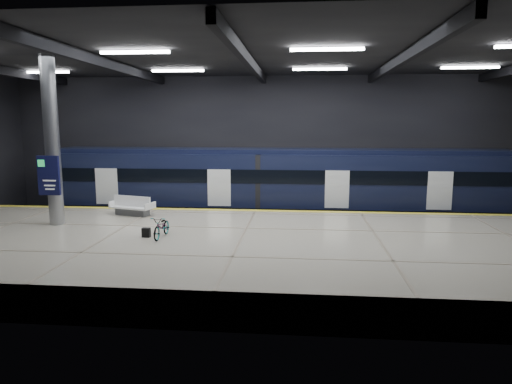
# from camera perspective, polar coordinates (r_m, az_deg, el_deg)

# --- Properties ---
(ground) EXTENTS (30.00, 30.00, 0.00)m
(ground) POSITION_cam_1_polar(r_m,az_deg,el_deg) (19.69, -0.84, -6.99)
(ground) COLOR black
(ground) RESTS_ON ground
(room_shell) EXTENTS (30.10, 16.10, 8.05)m
(room_shell) POSITION_cam_1_polar(r_m,az_deg,el_deg) (18.97, -0.89, 9.89)
(room_shell) COLOR black
(room_shell) RESTS_ON ground
(platform) EXTENTS (30.00, 11.00, 1.10)m
(platform) POSITION_cam_1_polar(r_m,az_deg,el_deg) (17.15, -1.77, -7.45)
(platform) COLOR #B8B19B
(platform) RESTS_ON ground
(safety_strip) EXTENTS (30.00, 0.40, 0.01)m
(safety_strip) POSITION_cam_1_polar(r_m,az_deg,el_deg) (22.10, -0.07, -2.32)
(safety_strip) COLOR yellow
(safety_strip) RESTS_ON platform
(rails) EXTENTS (30.00, 1.52, 0.16)m
(rails) POSITION_cam_1_polar(r_m,az_deg,el_deg) (24.99, 0.54, -3.44)
(rails) COLOR gray
(rails) RESTS_ON ground
(train) EXTENTS (29.40, 2.84, 3.79)m
(train) POSITION_cam_1_polar(r_m,az_deg,el_deg) (24.57, 7.03, 0.98)
(train) COLOR black
(train) RESTS_ON ground
(bench) EXTENTS (2.18, 1.37, 0.89)m
(bench) POSITION_cam_1_polar(r_m,az_deg,el_deg) (21.71, -15.21, -1.99)
(bench) COLOR #595B60
(bench) RESTS_ON platform
(bicycle) EXTENTS (0.60, 1.58, 0.82)m
(bicycle) POSITION_cam_1_polar(r_m,az_deg,el_deg) (17.22, -11.69, -4.27)
(bicycle) COLOR #99999E
(bicycle) RESTS_ON platform
(pannier_bag) EXTENTS (0.31, 0.20, 0.35)m
(pannier_bag) POSITION_cam_1_polar(r_m,az_deg,el_deg) (17.46, -13.56, -4.95)
(pannier_bag) COLOR black
(pannier_bag) RESTS_ON platform
(info_column) EXTENTS (0.90, 0.78, 6.90)m
(info_column) POSITION_cam_1_polar(r_m,az_deg,el_deg) (20.49, -24.16, 5.53)
(info_column) COLOR #9EA0A5
(info_column) RESTS_ON platform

